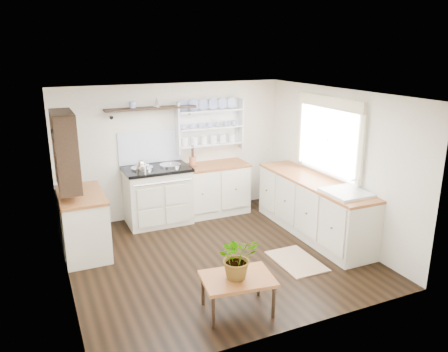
{
  "coord_description": "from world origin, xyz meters",
  "views": [
    {
      "loc": [
        -2.24,
        -5.23,
        2.88
      ],
      "look_at": [
        0.23,
        0.25,
        1.1
      ],
      "focal_mm": 35.0,
      "sensor_mm": 36.0,
      "label": 1
    }
  ],
  "objects": [
    {
      "name": "wall_right",
      "position": [
        2.0,
        0.0,
        1.15
      ],
      "size": [
        0.02,
        3.8,
        2.3
      ],
      "primitive_type": "cube",
      "color": "beige",
      "rests_on": "ground"
    },
    {
      "name": "left_cabinets",
      "position": [
        -1.7,
        0.9,
        0.46
      ],
      "size": [
        0.62,
        1.13,
        0.9
      ],
      "color": "silver",
      "rests_on": "floor"
    },
    {
      "name": "aga_cooker",
      "position": [
        -0.41,
        1.57,
        0.49
      ],
      "size": [
        1.08,
        0.75,
        1.0
      ],
      "color": "beige",
      "rests_on": "floor"
    },
    {
      "name": "utensil_crock",
      "position": [
        0.27,
        1.68,
        0.98
      ],
      "size": [
        0.12,
        0.12,
        0.14
      ],
      "primitive_type": "cylinder",
      "color": "#A55C3C",
      "rests_on": "back_cabinets"
    },
    {
      "name": "plate_rack",
      "position": [
        0.65,
        1.86,
        1.56
      ],
      "size": [
        1.2,
        0.22,
        0.9
      ],
      "color": "white",
      "rests_on": "wall_back"
    },
    {
      "name": "right_cabinets",
      "position": [
        1.7,
        0.1,
        0.46
      ],
      "size": [
        0.62,
        2.43,
        0.9
      ],
      "color": "silver",
      "rests_on": "floor"
    },
    {
      "name": "floor_rug",
      "position": [
        0.94,
        -0.63,
        0.01
      ],
      "size": [
        0.55,
        0.85,
        0.02
      ],
      "primitive_type": "cube",
      "rotation": [
        0.0,
        0.0,
        -0.01
      ],
      "color": "#7E5B49",
      "rests_on": "floor"
    },
    {
      "name": "potted_plant",
      "position": [
        -0.33,
        -1.35,
        0.68
      ],
      "size": [
        0.5,
        0.45,
        0.5
      ],
      "primitive_type": "imported",
      "rotation": [
        0.0,
        0.0,
        -0.16
      ],
      "color": "#3F7233",
      "rests_on": "center_table"
    },
    {
      "name": "back_cabinets",
      "position": [
        0.6,
        1.6,
        0.46
      ],
      "size": [
        1.27,
        0.63,
        0.9
      ],
      "color": "silver",
      "rests_on": "floor"
    },
    {
      "name": "wall_back",
      "position": [
        0.0,
        1.9,
        1.15
      ],
      "size": [
        4.0,
        0.02,
        2.3
      ],
      "primitive_type": "cube",
      "color": "beige",
      "rests_on": "ground"
    },
    {
      "name": "left_shelving",
      "position": [
        -1.84,
        0.9,
        1.55
      ],
      "size": [
        0.28,
        0.8,
        1.05
      ],
      "primitive_type": "cube",
      "color": "black",
      "rests_on": "wall_left"
    },
    {
      "name": "wall_left",
      "position": [
        -2.0,
        0.0,
        1.15
      ],
      "size": [
        0.02,
        3.8,
        2.3
      ],
      "primitive_type": "cube",
      "color": "beige",
      "rests_on": "ground"
    },
    {
      "name": "kettle",
      "position": [
        -0.69,
        1.45,
        1.04
      ],
      "size": [
        0.18,
        0.18,
        0.22
      ],
      "primitive_type": null,
      "color": "silver",
      "rests_on": "aga_cooker"
    },
    {
      "name": "ceiling",
      "position": [
        0.0,
        0.0,
        2.3
      ],
      "size": [
        4.0,
        3.8,
        0.01
      ],
      "primitive_type": "cube",
      "color": "white",
      "rests_on": "wall_back"
    },
    {
      "name": "window",
      "position": [
        1.95,
        0.15,
        1.56
      ],
      "size": [
        0.08,
        1.55,
        1.22
      ],
      "color": "white",
      "rests_on": "wall_right"
    },
    {
      "name": "center_table",
      "position": [
        -0.33,
        -1.35,
        0.38
      ],
      "size": [
        0.86,
        0.66,
        0.43
      ],
      "rotation": [
        0.0,
        0.0,
        -0.14
      ],
      "color": "brown",
      "rests_on": "floor"
    },
    {
      "name": "belfast_sink",
      "position": [
        1.7,
        -0.65,
        0.8
      ],
      "size": [
        0.55,
        0.6,
        0.45
      ],
      "color": "white",
      "rests_on": "right_cabinets"
    },
    {
      "name": "high_shelf",
      "position": [
        -0.4,
        1.78,
        1.91
      ],
      "size": [
        1.5,
        0.29,
        0.16
      ],
      "color": "black",
      "rests_on": "wall_back"
    },
    {
      "name": "floor",
      "position": [
        0.0,
        0.0,
        0.0
      ],
      "size": [
        4.0,
        3.8,
        0.01
      ],
      "primitive_type": "cube",
      "color": "black",
      "rests_on": "ground"
    }
  ]
}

